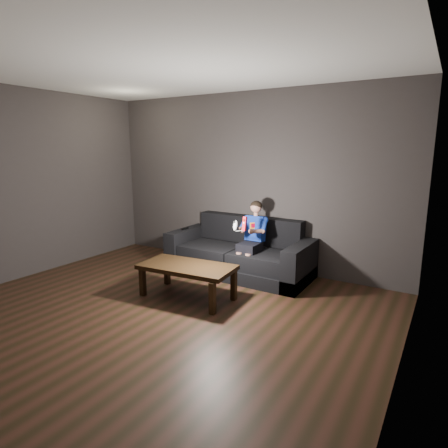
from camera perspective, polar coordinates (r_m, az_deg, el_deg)
The scene contains 10 objects.
floor at distance 4.25m, azimuth -13.21°, elevation -14.72°, with size 5.00×5.00×0.00m, color black.
back_wall at distance 5.87m, azimuth 3.64°, elevation 6.52°, with size 5.00×0.04×2.70m, color #3C3635.
right_wall at distance 2.72m, azimuth 25.87°, elevation -0.41°, with size 0.04×5.00×2.70m, color #3C3635.
ceiling at distance 3.92m, azimuth -15.18°, elevation 23.54°, with size 5.00×5.00×0.02m, color white.
sofa at distance 5.64m, azimuth 2.41°, elevation -4.87°, with size 2.14×0.92×0.83m.
child at distance 5.37m, azimuth 4.38°, elevation -1.24°, with size 0.41×0.50×1.00m.
wii_remote_red at distance 4.96m, azimuth 3.15°, elevation 0.04°, with size 0.05×0.07×0.19m.
nunchuk_white at distance 5.04m, azimuth 1.73°, elevation -0.23°, with size 0.07×0.09×0.15m.
wii_remote_black at distance 6.01m, azimuth -5.97°, elevation -0.68°, with size 0.04×0.15×0.03m.
coffee_table at distance 4.72m, azimuth -5.63°, elevation -6.90°, with size 1.23×0.70×0.43m.
Camera 1 is at (2.74, -2.67, 1.86)m, focal length 30.00 mm.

